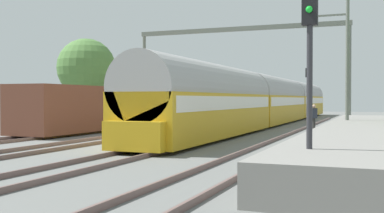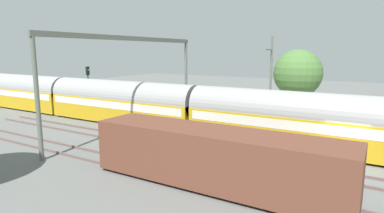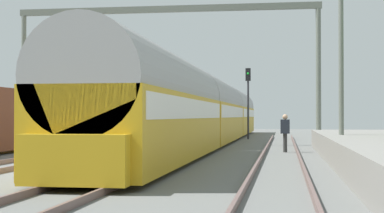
{
  "view_description": "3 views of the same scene",
  "coord_description": "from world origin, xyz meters",
  "views": [
    {
      "loc": [
        10.53,
        -20.53,
        2.08
      ],
      "look_at": [
        2.15,
        0.62,
        1.72
      ],
      "focal_mm": 44.36,
      "sensor_mm": 36.0,
      "label": 1
    },
    {
      "loc": [
        -20.04,
        -1.63,
        6.62
      ],
      "look_at": [
        1.77,
        11.4,
        2.29
      ],
      "focal_mm": 30.07,
      "sensor_mm": 36.0,
      "label": 2
    },
    {
      "loc": [
        6.59,
        -17.71,
        1.65
      ],
      "look_at": [
        1.07,
        18.94,
        2.22
      ],
      "focal_mm": 57.3,
      "sensor_mm": 36.0,
      "label": 3
    }
  ],
  "objects": [
    {
      "name": "track_east",
      "position": [
        2.15,
        0.0,
        0.08
      ],
      "size": [
        1.51,
        60.0,
        0.16
      ],
      "color": "brown",
      "rests_on": "ground"
    },
    {
      "name": "ground",
      "position": [
        0.0,
        0.0,
        0.0
      ],
      "size": [
        120.0,
        120.0,
        0.0
      ],
      "primitive_type": "plane",
      "color": "slate"
    },
    {
      "name": "catenary_pole_east_mid",
      "position": [
        8.8,
        7.24,
        4.15
      ],
      "size": [
        1.9,
        0.2,
        8.0
      ],
      "color": "slate",
      "rests_on": "ground"
    },
    {
      "name": "passenger_train",
      "position": [
        2.15,
        19.36,
        1.97
      ],
      "size": [
        2.93,
        49.2,
        3.82
      ],
      "color": "gold",
      "rests_on": "ground"
    },
    {
      "name": "railway_signal_far",
      "position": [
        4.07,
        25.91,
        3.24
      ],
      "size": [
        0.36,
        0.3,
        5.05
      ],
      "color": "#2D2D33",
      "rests_on": "ground"
    },
    {
      "name": "catenary_gantry",
      "position": [
        0.0,
        16.12,
        5.95
      ],
      "size": [
        17.29,
        0.28,
        7.86
      ],
      "color": "slate",
      "rests_on": "ground"
    },
    {
      "name": "person_crossing",
      "position": [
        6.64,
        10.41,
        1.03
      ],
      "size": [
        0.42,
        0.27,
        1.73
      ],
      "rotation": [
        0.0,
        0.0,
        3.07
      ],
      "color": "#2E2E2E",
      "rests_on": "ground"
    },
    {
      "name": "track_far_east",
      "position": [
        6.45,
        0.0,
        0.08
      ],
      "size": [
        1.52,
        60.0,
        0.16
      ],
      "color": "brown",
      "rests_on": "ground"
    }
  ]
}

